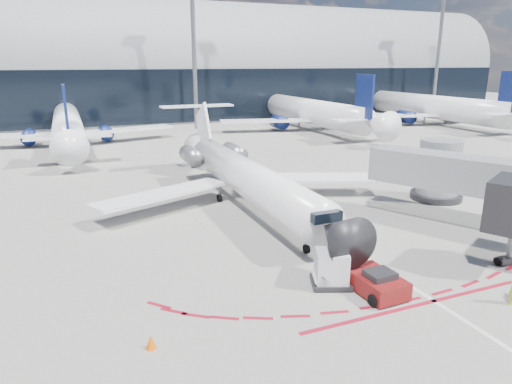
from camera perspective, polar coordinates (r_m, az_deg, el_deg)
name	(u,v)px	position (r m, az deg, el deg)	size (l,w,h in m)	color
ground	(312,223)	(31.57, 7.00, -3.87)	(260.00, 260.00, 0.00)	gray
apron_centerline	(298,214)	(33.22, 5.32, -2.79)	(0.25, 40.00, 0.01)	silver
apron_stop_bar	(434,301)	(23.14, 21.36, -12.57)	(14.00, 0.25, 0.01)	maroon
terminal_building	(146,74)	(91.98, -13.60, 14.19)	(150.00, 24.15, 24.00)	gray
jet_bridge	(460,177)	(34.37, 24.12, 1.71)	(10.03, 15.20, 4.90)	gray
light_mast_centre	(194,50)	(76.41, -7.77, 17.19)	(0.70, 0.70, 25.00)	slate
light_mast_east	(438,52)	(101.58, 21.84, 15.90)	(0.70, 0.70, 25.00)	slate
regional_jet	(243,175)	(34.82, -1.66, 2.18)	(22.85, 28.18, 7.06)	white
pushback_tug	(376,282)	(22.82, 14.73, -10.87)	(2.10, 4.73, 1.22)	#590F0C
uld_container	(331,269)	(22.91, 9.41, -9.44)	(2.38, 2.22, 1.80)	black
safety_cone_left	(151,342)	(18.85, -13.00, -17.78)	(0.41, 0.41, 0.57)	#E85B04
bg_airliner_1	(65,105)	(65.85, -22.75, 10.05)	(32.56, 34.48, 10.53)	white
bg_airliner_2	(309,94)	(76.06, 6.67, 12.10)	(35.22, 37.29, 11.39)	white
bg_airliner_3	(433,90)	(88.18, 21.29, 11.78)	(36.26, 38.39, 11.73)	white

